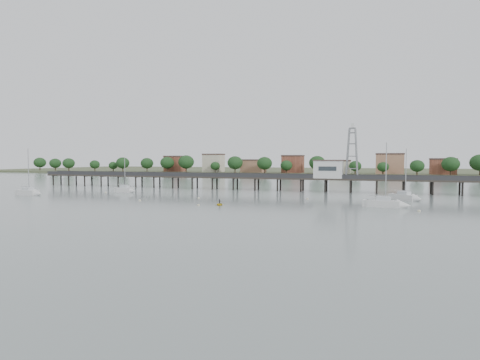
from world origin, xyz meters
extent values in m
plane|color=slate|center=(0.00, 0.00, 0.00)|extent=(500.00, 500.00, 0.00)
cube|color=#2D2823|center=(0.00, 60.00, 3.75)|extent=(150.00, 5.00, 0.50)
cube|color=#333335|center=(0.00, 57.60, 4.55)|extent=(150.00, 0.12, 1.10)
cube|color=#333335|center=(0.00, 62.40, 4.55)|extent=(150.00, 0.12, 1.10)
cylinder|color=black|center=(-73.00, 58.10, 1.80)|extent=(0.50, 0.50, 4.40)
cylinder|color=black|center=(-73.00, 61.90, 1.80)|extent=(0.50, 0.50, 4.40)
cylinder|color=black|center=(0.00, 58.10, 1.80)|extent=(0.50, 0.50, 4.40)
cylinder|color=black|center=(0.00, 61.90, 1.80)|extent=(0.50, 0.50, 4.40)
cube|color=silver|center=(25.00, 60.00, 6.50)|extent=(8.00, 5.00, 5.00)
cube|color=#4C3833|center=(25.00, 60.00, 9.15)|extent=(8.40, 5.40, 0.30)
cube|color=slate|center=(31.50, 60.00, 18.15)|extent=(1.80, 1.80, 0.30)
cube|color=silver|center=(31.50, 60.00, 18.90)|extent=(0.90, 0.90, 1.20)
cube|color=silver|center=(44.22, 42.34, 0.48)|extent=(5.83, 5.18, 1.65)
cone|color=silver|center=(47.03, 40.19, 0.48)|extent=(3.21, 3.18, 2.20)
cube|color=silver|center=(44.22, 42.34, 1.65)|extent=(3.07, 2.93, 0.75)
cylinder|color=#A5A8AA|center=(44.53, 42.10, 6.61)|extent=(0.18, 0.18, 10.61)
cylinder|color=#A5A8AA|center=(43.47, 42.91, 2.20)|extent=(2.70, 2.10, 0.12)
cube|color=silver|center=(-30.03, 39.87, 0.48)|extent=(4.50, 1.81, 1.65)
cone|color=silver|center=(-27.24, 39.82, 0.47)|extent=(1.89, 1.77, 1.74)
cube|color=silver|center=(-30.03, 39.87, 1.65)|extent=(2.01, 1.42, 0.75)
cylinder|color=#A5A8AA|center=(-29.72, 39.86, 5.49)|extent=(0.18, 0.18, 8.38)
cylinder|color=#A5A8AA|center=(-30.77, 39.88, 2.20)|extent=(2.61, 0.16, 0.12)
cube|color=silver|center=(-49.12, 24.46, 0.48)|extent=(6.01, 2.66, 1.65)
cone|color=silver|center=(-45.45, 24.23, 0.48)|extent=(2.59, 2.44, 2.29)
cube|color=silver|center=(-49.12, 24.46, 1.65)|extent=(2.72, 1.99, 0.75)
cylinder|color=#A5A8AA|center=(-48.71, 24.44, 6.81)|extent=(0.18, 0.18, 11.02)
cylinder|color=#A5A8AA|center=(-50.09, 24.52, 2.20)|extent=(3.43, 0.34, 0.12)
cube|color=silver|center=(39.49, 26.73, 0.48)|extent=(6.30, 2.93, 1.65)
cone|color=silver|center=(43.29, 26.37, 0.48)|extent=(2.75, 2.60, 2.37)
cube|color=silver|center=(39.49, 26.73, 1.65)|extent=(2.88, 2.14, 0.75)
cylinder|color=#A5A8AA|center=(39.91, 26.69, 7.02)|extent=(0.18, 0.18, 11.44)
cylinder|color=#A5A8AA|center=(38.48, 26.82, 2.20)|extent=(3.56, 0.45, 0.12)
cube|color=silver|center=(-35.09, 49.63, 0.32)|extent=(3.52, 2.11, 0.91)
cube|color=silver|center=(-35.80, 49.81, 0.87)|extent=(1.32, 1.32, 0.55)
imported|color=yellow|center=(7.54, 19.15, 0.00)|extent=(1.85, 1.01, 2.49)
imported|color=black|center=(7.54, 19.15, 0.00)|extent=(0.49, 1.11, 0.26)
ellipsoid|color=#F2E8BC|center=(45.58, 21.60, 0.08)|extent=(0.56, 0.56, 0.39)
ellipsoid|color=#F2E8BC|center=(-34.06, 36.88, 0.08)|extent=(0.56, 0.56, 0.39)
ellipsoid|color=#F2E8BC|center=(3.62, 17.29, 0.08)|extent=(0.56, 0.56, 0.39)
ellipsoid|color=#F2E8BC|center=(-12.75, 21.14, 0.08)|extent=(0.56, 0.56, 0.39)
ellipsoid|color=#F2E8BC|center=(-2.44, 30.57, 0.08)|extent=(0.56, 0.56, 0.39)
ellipsoid|color=#F2E8BC|center=(22.66, 37.54, 0.08)|extent=(0.56, 0.56, 0.39)
cube|color=#475133|center=(0.00, 245.00, 0.50)|extent=(500.00, 170.00, 1.40)
cube|color=brown|center=(-90.00, 183.00, 5.70)|extent=(13.00, 10.50, 9.00)
cube|color=brown|center=(-62.00, 183.00, 5.70)|extent=(13.00, 10.50, 9.00)
cube|color=brown|center=(-35.00, 183.00, 5.70)|extent=(13.00, 10.50, 9.00)
cube|color=brown|center=(-10.00, 183.00, 5.70)|extent=(13.00, 10.50, 9.00)
cube|color=brown|center=(18.00, 183.00, 5.70)|extent=(13.00, 10.50, 9.00)
cube|color=brown|center=(45.00, 183.00, 5.70)|extent=(13.00, 10.50, 9.00)
cube|color=brown|center=(72.00, 183.00, 5.70)|extent=(13.00, 10.50, 9.00)
ellipsoid|color=#183C1A|center=(-120.00, 171.00, 6.00)|extent=(8.00, 8.00, 6.80)
ellipsoid|color=#183C1A|center=(0.00, 171.00, 6.00)|extent=(8.00, 8.00, 6.80)
camera|label=1|loc=(38.13, -57.33, 9.50)|focal=30.00mm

